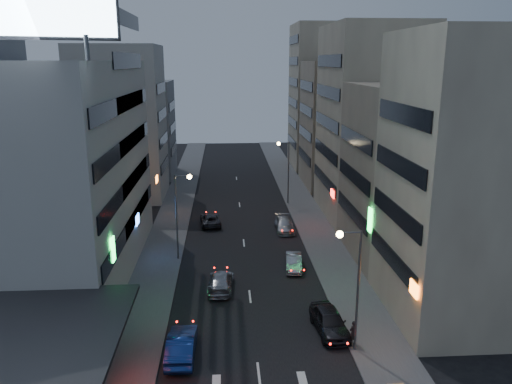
{
  "coord_description": "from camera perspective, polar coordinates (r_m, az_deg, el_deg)",
  "views": [
    {
      "loc": [
        -1.81,
        -21.85,
        17.97
      ],
      "look_at": [
        0.9,
        20.54,
        6.8
      ],
      "focal_mm": 35.0,
      "sensor_mm": 36.0,
      "label": 1
    }
  ],
  "objects": [
    {
      "name": "sidewalk_left",
      "position": [
        55.2,
        -9.92,
        -4.42
      ],
      "size": [
        4.0,
        120.0,
        0.12
      ],
      "primitive_type": "cube",
      "color": "#4C4C4F",
      "rests_on": "ground"
    },
    {
      "name": "sidewalk_right",
      "position": [
        55.72,
        6.7,
        -4.11
      ],
      "size": [
        4.0,
        120.0,
        0.12
      ],
      "primitive_type": "cube",
      "color": "#4C4C4F",
      "rests_on": "ground"
    },
    {
      "name": "white_building",
      "position": [
        45.41,
        -23.13,
        2.15
      ],
      "size": [
        14.0,
        24.0,
        18.0
      ],
      "primitive_type": "cube",
      "color": "#A7A6A2",
      "rests_on": "ground"
    },
    {
      "name": "shophouse_near",
      "position": [
        37.31,
        23.23,
        1.19
      ],
      "size": [
        10.0,
        11.0,
        20.0
      ],
      "primitive_type": "cube",
      "color": "#BCAF93",
      "rests_on": "ground"
    },
    {
      "name": "shophouse_mid",
      "position": [
        48.18,
        17.5,
        2.11
      ],
      "size": [
        11.0,
        12.0,
        16.0
      ],
      "primitive_type": "cube",
      "color": "gray",
      "rests_on": "ground"
    },
    {
      "name": "shophouse_far",
      "position": [
        59.69,
        12.85,
        7.67
      ],
      "size": [
        10.0,
        14.0,
        22.0
      ],
      "primitive_type": "cube",
      "color": "#BCAF93",
      "rests_on": "ground"
    },
    {
      "name": "far_left_a",
      "position": [
        68.7,
        -15.26,
        7.56
      ],
      "size": [
        11.0,
        10.0,
        20.0
      ],
      "primitive_type": "cube",
      "color": "#A7A6A2",
      "rests_on": "ground"
    },
    {
      "name": "far_left_b",
      "position": [
        81.77,
        -13.72,
        6.97
      ],
      "size": [
        12.0,
        10.0,
        15.0
      ],
      "primitive_type": "cube",
      "color": "gray",
      "rests_on": "ground"
    },
    {
      "name": "far_right_a",
      "position": [
        74.44,
        9.91,
        7.6
      ],
      "size": [
        11.0,
        12.0,
        18.0
      ],
      "primitive_type": "cube",
      "color": "gray",
      "rests_on": "ground"
    },
    {
      "name": "far_right_b",
      "position": [
        87.88,
        8.19,
        10.7
      ],
      "size": [
        12.0,
        12.0,
        24.0
      ],
      "primitive_type": "cube",
      "color": "#BCAF93",
      "rests_on": "ground"
    },
    {
      "name": "street_lamp_right_near",
      "position": [
        31.52,
        10.97,
        -9.12
      ],
      "size": [
        1.6,
        0.44,
        8.02
      ],
      "color": "#595B60",
      "rests_on": "sidewalk_right"
    },
    {
      "name": "street_lamp_left",
      "position": [
        45.81,
        -8.64,
        -1.41
      ],
      "size": [
        1.6,
        0.44,
        8.02
      ],
      "color": "#595B60",
      "rests_on": "sidewalk_left"
    },
    {
      "name": "street_lamp_right_far",
      "position": [
        63.59,
        3.39,
        3.28
      ],
      "size": [
        1.6,
        0.44,
        8.02
      ],
      "color": "#595B60",
      "rests_on": "sidewalk_right"
    },
    {
      "name": "parked_car_right_near",
      "position": [
        35.43,
        8.4,
        -14.39
      ],
      "size": [
        2.38,
        4.96,
        1.64
      ],
      "primitive_type": "imported",
      "rotation": [
        0.0,
        0.0,
        0.1
      ],
      "color": "#232327",
      "rests_on": "ground"
    },
    {
      "name": "parked_car_right_mid",
      "position": [
        44.91,
        4.35,
        -7.99
      ],
      "size": [
        1.81,
        4.05,
        1.29
      ],
      "primitive_type": "imported",
      "rotation": [
        0.0,
        0.0,
        -0.12
      ],
      "color": "#A8AAB1",
      "rests_on": "ground"
    },
    {
      "name": "parked_car_left",
      "position": [
        56.59,
        -5.23,
        -3.15
      ],
      "size": [
        2.57,
        4.8,
        1.28
      ],
      "primitive_type": "imported",
      "rotation": [
        0.0,
        0.0,
        3.24
      ],
      "color": "#2B2A2F",
      "rests_on": "ground"
    },
    {
      "name": "parked_car_right_far",
      "position": [
        54.58,
        3.27,
        -3.75
      ],
      "size": [
        1.93,
        4.7,
        1.36
      ],
      "primitive_type": "imported",
      "rotation": [
        0.0,
        0.0,
        0.0
      ],
      "color": "#A0A4A9",
      "rests_on": "ground"
    },
    {
      "name": "road_car_blue",
      "position": [
        32.92,
        -8.49,
        -16.89
      ],
      "size": [
        1.76,
        4.86,
        1.59
      ],
      "primitive_type": "imported",
      "rotation": [
        0.0,
        0.0,
        3.13
      ],
      "color": "navy",
      "rests_on": "ground"
    },
    {
      "name": "road_car_silver",
      "position": [
        41.09,
        -4.07,
        -10.15
      ],
      "size": [
        2.29,
        4.95,
        1.4
      ],
      "primitive_type": "imported",
      "rotation": [
        0.0,
        0.0,
        3.07
      ],
      "color": "#989AA0",
      "rests_on": "ground"
    },
    {
      "name": "person",
      "position": [
        34.06,
        11.04,
        -15.52
      ],
      "size": [
        0.73,
        0.62,
        1.69
      ],
      "primitive_type": "imported",
      "rotation": [
        0.0,
        0.0,
        3.56
      ],
      "color": "black",
      "rests_on": "sidewalk_right"
    },
    {
      "name": "scooter_black_b",
      "position": [
        30.47,
        15.4,
        -20.35
      ],
      "size": [
        1.4,
        2.04,
        1.19
      ],
      "primitive_type": null,
      "rotation": [
        0.0,
        0.0,
        2.0
      ],
      "color": "black",
      "rests_on": "sidewalk_right"
    },
    {
      "name": "scooter_silver_b",
      "position": [
        31.45,
        16.59,
        -19.41
      ],
      "size": [
        0.56,
        1.66,
        1.01
      ],
      "primitive_type": null,
      "rotation": [
        0.0,
        0.0,
        1.57
      ],
      "color": "gray",
      "rests_on": "sidewalk_right"
    }
  ]
}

